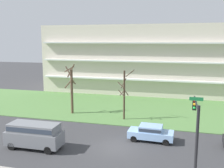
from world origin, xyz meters
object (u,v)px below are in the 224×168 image
at_px(tree_left, 124,93).
at_px(sedan_blue_near_left, 151,132).
at_px(tree_far_left, 71,88).
at_px(traffic_signal_mast, 196,130).
at_px(van_gray_center_left, 34,134).

height_order(tree_left, sedan_blue_near_left, tree_left).
distance_m(tree_far_left, tree_left, 7.47).
height_order(tree_left, traffic_signal_mast, tree_left).
distance_m(tree_far_left, sedan_blue_near_left, 13.56).
bearing_deg(traffic_signal_mast, tree_far_left, 136.05).
xyz_separation_m(tree_left, van_gray_center_left, (-6.17, -10.48, -1.97)).
xyz_separation_m(tree_left, traffic_signal_mast, (7.62, -13.61, 0.77)).
xyz_separation_m(tree_far_left, tree_left, (7.41, -0.88, -0.14)).
relative_size(tree_far_left, traffic_signal_mast, 1.10).
bearing_deg(tree_left, sedan_blue_near_left, -56.41).
relative_size(tree_far_left, sedan_blue_near_left, 1.51).
distance_m(sedan_blue_near_left, van_gray_center_left, 11.11).
height_order(sedan_blue_near_left, van_gray_center_left, van_gray_center_left).
bearing_deg(traffic_signal_mast, sedan_blue_near_left, 115.54).
bearing_deg(tree_left, tree_far_left, 173.22).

